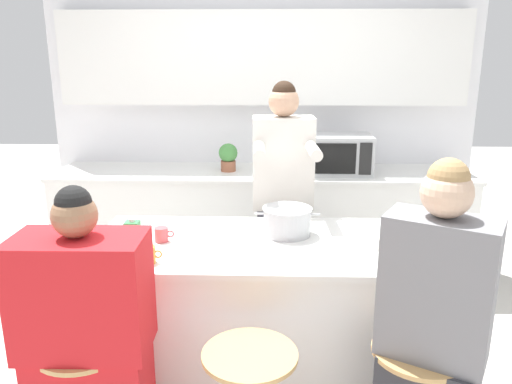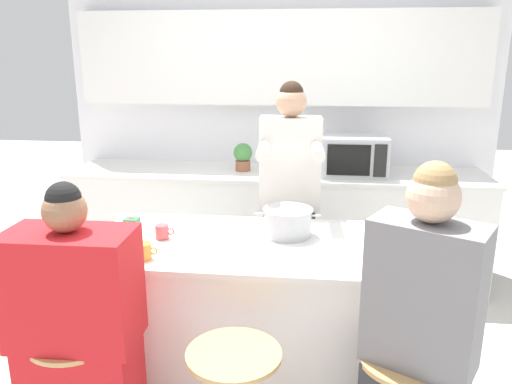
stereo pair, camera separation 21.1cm
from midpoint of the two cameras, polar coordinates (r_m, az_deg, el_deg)
The scene contains 13 objects.
wall_back at distance 4.31m, azimuth -0.66°, elevation 11.29°, with size 3.63×0.22×2.70m.
back_counter at distance 4.21m, azimuth -0.81°, elevation -3.79°, with size 3.37×0.68×0.93m.
kitchen_island at distance 2.83m, azimuth -2.26°, elevation -14.17°, with size 1.73×0.84×0.90m.
person_cooking at distance 3.25m, azimuth 1.17°, elevation -2.59°, with size 0.41×0.55×1.70m.
person_wrapped_blanket at distance 2.30m, azimuth -21.19°, elevation -17.39°, with size 0.52×0.29×1.38m.
person_seated_near at distance 2.18m, azimuth 16.53°, elevation -17.60°, with size 0.46×0.41×1.49m.
cooking_pot at distance 2.72m, azimuth 1.37°, elevation -3.39°, with size 0.36×0.27×0.15m.
fruit_bowl at distance 2.60m, azimuth 13.27°, elevation -5.74°, with size 0.20×0.20×0.06m.
coffee_cup_near at distance 2.45m, azimuth -14.81°, elevation -6.99°, with size 0.12×0.08×0.08m.
coffee_cup_far at distance 2.70m, azimuth -12.95°, elevation -4.79°, with size 0.10×0.07×0.08m.
juice_carton at distance 2.60m, azimuth -16.17°, elevation -4.84°, with size 0.07×0.07×0.17m.
microwave at distance 4.03m, azimuth 7.86°, elevation 4.31°, with size 0.52×0.38×0.31m.
potted_plant at distance 4.08m, azimuth -4.68°, elevation 4.08°, with size 0.15×0.15×0.23m.
Camera 1 is at (0.08, -2.46, 1.85)m, focal length 35.00 mm.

